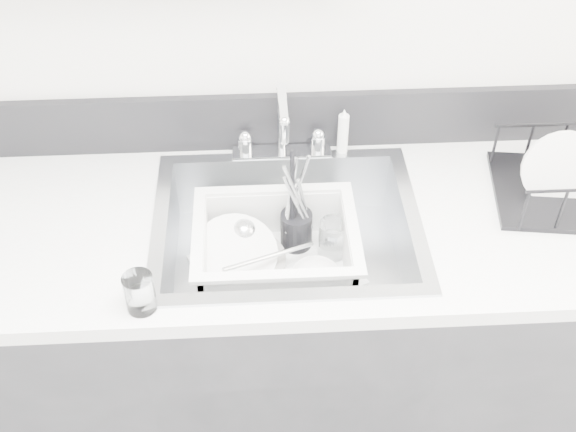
{
  "coord_description": "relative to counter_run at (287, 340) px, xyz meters",
  "views": [
    {
      "loc": [
        -0.07,
        -0.07,
        2.09
      ],
      "look_at": [
        0.0,
        1.14,
        0.98
      ],
      "focal_mm": 45.0,
      "sensor_mm": 36.0,
      "label": 1
    }
  ],
  "objects": [
    {
      "name": "room_shell",
      "position": [
        0.0,
        -0.8,
        1.22
      ],
      "size": [
        3.5,
        3.0,
        2.6
      ],
      "color": "silver",
      "rests_on": "ground"
    },
    {
      "name": "counter_run",
      "position": [
        0.0,
        0.0,
        0.0
      ],
      "size": [
        3.2,
        0.62,
        0.92
      ],
      "color": "#28282C",
      "rests_on": "ground"
    },
    {
      "name": "backsplash",
      "position": [
        0.0,
        0.3,
        0.54
      ],
      "size": [
        3.2,
        0.02,
        0.16
      ],
      "primitive_type": "cube",
      "color": "black",
      "rests_on": "counter_run"
    },
    {
      "name": "sink",
      "position": [
        0.0,
        0.0,
        0.37
      ],
      "size": [
        0.64,
        0.52,
        0.2
      ],
      "primitive_type": null,
      "color": "silver",
      "rests_on": "counter_run"
    },
    {
      "name": "faucet",
      "position": [
        0.0,
        0.25,
        0.52
      ],
      "size": [
        0.26,
        0.18,
        0.23
      ],
      "color": "silver",
      "rests_on": "counter_run"
    },
    {
      "name": "side_sprayer",
      "position": [
        0.16,
        0.25,
        0.53
      ],
      "size": [
        0.03,
        0.03,
        0.14
      ],
      "primitive_type": "cylinder",
      "color": "white",
      "rests_on": "counter_run"
    },
    {
      "name": "wash_tub",
      "position": [
        -0.03,
        -0.01,
        0.37
      ],
      "size": [
        0.5,
        0.46,
        0.15
      ],
      "primitive_type": null,
      "rotation": [
        0.0,
        0.0,
        0.42
      ],
      "color": "white",
      "rests_on": "sink"
    },
    {
      "name": "plate_stack",
      "position": [
        -0.12,
        -0.0,
        0.33
      ],
      "size": [
        0.26,
        0.25,
        0.1
      ],
      "rotation": [
        0.0,
        0.0,
        0.03
      ],
      "color": "white",
      "rests_on": "wash_tub"
    },
    {
      "name": "utensil_cup",
      "position": [
        0.03,
        0.07,
        0.37
      ],
      "size": [
        0.08,
        0.08,
        0.28
      ],
      "rotation": [
        0.0,
        0.0,
        -0.13
      ],
      "color": "black",
      "rests_on": "wash_tub"
    },
    {
      "name": "ladle",
      "position": [
        -0.07,
        0.0,
        0.35
      ],
      "size": [
        0.23,
        0.29,
        0.08
      ],
      "primitive_type": null,
      "rotation": [
        0.0,
        0.0,
        -1.03
      ],
      "color": "silver",
      "rests_on": "wash_tub"
    },
    {
      "name": "tumbler_in_tub",
      "position": [
        0.12,
        0.04,
        0.36
      ],
      "size": [
        0.09,
        0.09,
        0.1
      ],
      "primitive_type": "cylinder",
      "rotation": [
        0.0,
        0.0,
        -0.39
      ],
      "color": "white",
      "rests_on": "wash_tub"
    },
    {
      "name": "tumbler_counter",
      "position": [
        -0.32,
        -0.25,
        0.5
      ],
      "size": [
        0.08,
        0.08,
        0.09
      ],
      "primitive_type": "cylinder",
      "rotation": [
        0.0,
        0.0,
        -0.34
      ],
      "color": "white",
      "rests_on": "counter_run"
    },
    {
      "name": "bowl_small",
      "position": [
        0.07,
        -0.06,
        0.33
      ],
      "size": [
        0.14,
        0.14,
        0.04
      ],
      "primitive_type": "imported",
      "rotation": [
        0.0,
        0.0,
        -0.24
      ],
      "color": "white",
      "rests_on": "wash_tub"
    }
  ]
}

